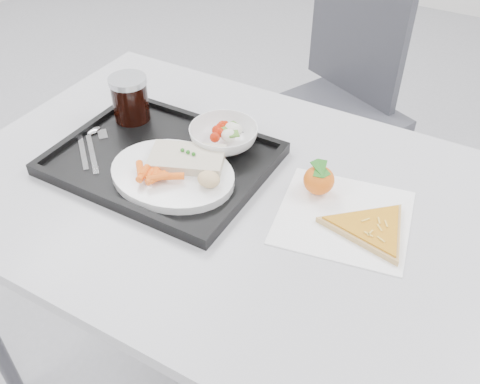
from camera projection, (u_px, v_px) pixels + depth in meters
table at (235, 215)px, 1.14m from camera, size 1.20×0.80×0.75m
chair at (340, 87)px, 1.86m from camera, size 0.56×0.57×0.93m
tray at (162, 160)px, 1.17m from camera, size 0.45×0.35×0.03m
dinner_plate at (173, 174)px, 1.10m from camera, size 0.27×0.27×0.02m
fish_fillet at (187, 158)px, 1.12m from camera, size 0.18×0.15×0.03m
bread_roll at (209, 179)px, 1.05m from camera, size 0.05×0.04×0.03m
salad_bowl at (224, 136)px, 1.18m from camera, size 0.15×0.15×0.05m
cola_glass at (130, 98)px, 1.25m from camera, size 0.09×0.09×0.11m
cutlery at (91, 143)px, 1.20m from camera, size 0.15×0.15×0.01m
napkin at (344, 217)px, 1.04m from camera, size 0.29×0.28×0.00m
tangerine at (319, 180)px, 1.07m from camera, size 0.08×0.08×0.07m
pizza_slice at (371, 228)px, 1.00m from camera, size 0.26×0.26×0.02m
carrot_pile at (154, 174)px, 1.07m from camera, size 0.11×0.07×0.02m
salad_contents at (226, 130)px, 1.18m from camera, size 0.07×0.08×0.03m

